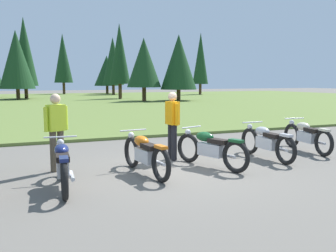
# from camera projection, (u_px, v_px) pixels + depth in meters

# --- Properties ---
(ground_plane) EXTENTS (140.00, 140.00, 0.00)m
(ground_plane) POSITION_uv_depth(u_px,v_px,m) (178.00, 170.00, 8.08)
(ground_plane) COLOR #605B54
(grass_moorland) EXTENTS (80.00, 44.00, 0.10)m
(grass_moorland) POSITION_uv_depth(u_px,v_px,m) (56.00, 102.00, 32.40)
(grass_moorland) COLOR #5B7033
(grass_moorland) RESTS_ON ground
(forest_treeline) EXTENTS (36.74, 24.61, 8.41)m
(forest_treeline) POSITION_uv_depth(u_px,v_px,m) (60.00, 59.00, 39.19)
(forest_treeline) COLOR #47331E
(forest_treeline) RESTS_ON ground
(motorcycle_navy) EXTENTS (0.62, 2.10, 0.88)m
(motorcycle_navy) POSITION_uv_depth(u_px,v_px,m) (63.00, 165.00, 6.63)
(motorcycle_navy) COLOR black
(motorcycle_navy) RESTS_ON ground
(motorcycle_orange) EXTENTS (0.62, 2.10, 0.88)m
(motorcycle_orange) POSITION_uv_depth(u_px,v_px,m) (145.00, 154.00, 7.64)
(motorcycle_orange) COLOR black
(motorcycle_orange) RESTS_ON ground
(motorcycle_british_green) EXTENTS (0.91, 2.01, 0.88)m
(motorcycle_british_green) POSITION_uv_depth(u_px,v_px,m) (210.00, 148.00, 8.26)
(motorcycle_british_green) COLOR black
(motorcycle_british_green) RESTS_ON ground
(motorcycle_silver) EXTENTS (0.62, 2.10, 0.88)m
(motorcycle_silver) POSITION_uv_depth(u_px,v_px,m) (266.00, 142.00, 9.16)
(motorcycle_silver) COLOR black
(motorcycle_silver) RESTS_ON ground
(motorcycle_cream) EXTENTS (0.62, 2.10, 0.88)m
(motorcycle_cream) POSITION_uv_depth(u_px,v_px,m) (307.00, 136.00, 10.13)
(motorcycle_cream) COLOR black
(motorcycle_cream) RESTS_ON ground
(rider_near_row_end) EXTENTS (0.51, 0.35, 1.67)m
(rider_near_row_end) POSITION_uv_depth(u_px,v_px,m) (56.00, 128.00, 7.85)
(rider_near_row_end) COLOR #4C4233
(rider_near_row_end) RESTS_ON ground
(rider_checking_bike) EXTENTS (0.25, 0.55, 1.67)m
(rider_checking_bike) POSITION_uv_depth(u_px,v_px,m) (172.00, 122.00, 8.99)
(rider_checking_bike) COLOR black
(rider_checking_bike) RESTS_ON ground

